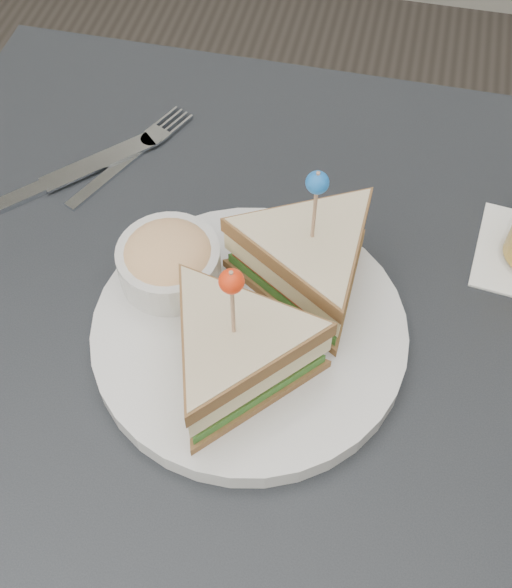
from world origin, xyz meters
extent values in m
plane|color=#3F3833|center=(0.00, 0.00, 0.00)|extent=(3.50, 3.50, 0.00)
cube|color=black|center=(0.00, 0.00, 0.73)|extent=(0.80, 0.80, 0.03)
cylinder|color=black|center=(-0.35, 0.35, 0.36)|extent=(0.04, 0.04, 0.72)
cylinder|color=black|center=(0.35, 0.35, 0.36)|extent=(0.04, 0.04, 0.72)
cylinder|color=silver|center=(0.01, -0.01, 0.76)|extent=(0.37, 0.37, 0.02)
cylinder|color=silver|center=(0.01, -0.01, 0.77)|extent=(0.37, 0.37, 0.01)
cylinder|color=tan|center=(0.01, -0.06, 0.88)|extent=(0.00, 0.00, 0.09)
sphere|color=red|center=(0.01, -0.06, 0.91)|extent=(0.02, 0.02, 0.02)
cylinder|color=tan|center=(0.05, 0.05, 0.88)|extent=(0.00, 0.00, 0.09)
sphere|color=#175BAC|center=(0.05, 0.05, 0.91)|extent=(0.02, 0.02, 0.02)
cylinder|color=silver|center=(-0.08, 0.03, 0.79)|extent=(0.12, 0.12, 0.04)
ellipsoid|color=#E0B772|center=(-0.08, 0.03, 0.80)|extent=(0.11, 0.11, 0.04)
cube|color=silver|center=(-0.19, 0.16, 0.75)|extent=(0.06, 0.12, 0.00)
cube|color=silver|center=(-0.16, 0.24, 0.75)|extent=(0.03, 0.03, 0.00)
cube|color=silver|center=(-0.28, 0.10, 0.75)|extent=(0.09, 0.09, 0.01)
cube|color=silver|center=(-0.21, 0.18, 0.75)|extent=(0.11, 0.11, 0.00)
cylinder|color=silver|center=(-0.16, 0.23, 0.75)|extent=(0.03, 0.03, 0.00)
camera|label=1|loc=(0.09, -0.36, 1.34)|focal=45.00mm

